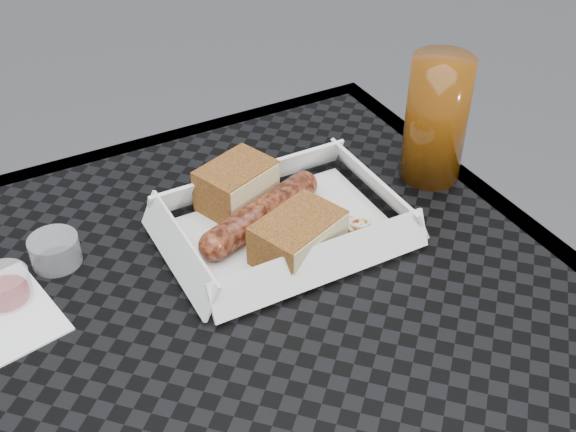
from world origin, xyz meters
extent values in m
cube|color=black|center=(0.00, 0.00, 0.74)|extent=(0.80, 0.80, 0.01)
cube|color=black|center=(0.00, 0.39, 0.73)|extent=(0.80, 0.03, 0.03)
cube|color=black|center=(0.39, 0.00, 0.73)|extent=(0.03, 0.80, 0.03)
cylinder|color=black|center=(0.35, 0.35, 0.36)|extent=(0.03, 0.03, 0.73)
cube|color=white|center=(0.15, 0.14, 0.75)|extent=(0.22, 0.15, 0.00)
cylinder|color=brown|center=(0.13, 0.16, 0.76)|extent=(0.14, 0.08, 0.03)
sphere|color=brown|center=(0.20, 0.19, 0.76)|extent=(0.03, 0.03, 0.03)
sphere|color=brown|center=(0.06, 0.14, 0.76)|extent=(0.03, 0.03, 0.03)
cube|color=brown|center=(0.12, 0.21, 0.77)|extent=(0.09, 0.08, 0.05)
cube|color=brown|center=(0.14, 0.10, 0.77)|extent=(0.10, 0.09, 0.05)
cylinder|color=#D74D09|center=(0.20, 0.11, 0.75)|extent=(0.02, 0.02, 0.00)
torus|color=white|center=(0.21, 0.10, 0.75)|extent=(0.02, 0.02, 0.00)
cube|color=#B2D17F|center=(0.21, 0.11, 0.75)|extent=(0.02, 0.02, 0.00)
cylinder|color=maroon|center=(-0.13, 0.18, 0.76)|extent=(0.05, 0.05, 0.03)
cylinder|color=silver|center=(-0.08, 0.21, 0.76)|extent=(0.05, 0.05, 0.03)
cylinder|color=#5A2C07|center=(0.35, 0.16, 0.82)|extent=(0.07, 0.07, 0.15)
camera|label=1|loc=(-0.13, -0.39, 1.23)|focal=45.00mm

